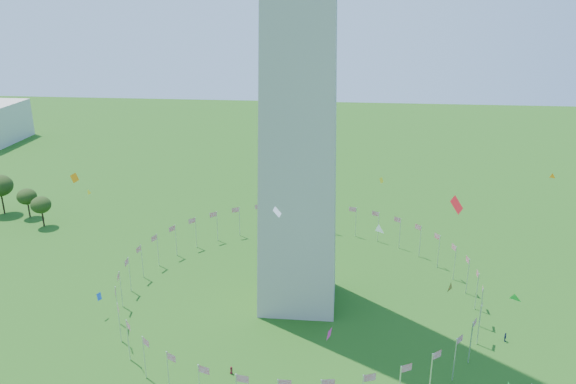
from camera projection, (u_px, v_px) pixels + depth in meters
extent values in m
cylinder|color=silver|center=(477.00, 291.00, 125.06)|extent=(0.24, 0.24, 9.00)
cylinder|color=silver|center=(468.00, 276.00, 131.62)|extent=(0.24, 0.24, 9.00)
cylinder|color=silver|center=(455.00, 263.00, 138.10)|extent=(0.24, 0.24, 9.00)
cylinder|color=silver|center=(439.00, 251.00, 144.30)|extent=(0.24, 0.24, 9.00)
cylinder|color=silver|center=(420.00, 242.00, 150.03)|extent=(0.24, 0.24, 9.00)
cylinder|color=silver|center=(400.00, 233.00, 155.11)|extent=(0.24, 0.24, 9.00)
cylinder|color=silver|center=(378.00, 227.00, 159.39)|extent=(0.24, 0.24, 9.00)
cylinder|color=silver|center=(356.00, 222.00, 162.74)|extent=(0.24, 0.24, 9.00)
cylinder|color=silver|center=(333.00, 219.00, 165.06)|extent=(0.24, 0.24, 9.00)
cylinder|color=silver|center=(309.00, 217.00, 166.28)|extent=(0.24, 0.24, 9.00)
cylinder|color=silver|center=(286.00, 217.00, 166.36)|extent=(0.24, 0.24, 9.00)
cylinder|color=silver|center=(262.00, 218.00, 165.30)|extent=(0.24, 0.24, 9.00)
cylinder|color=silver|center=(240.00, 222.00, 163.12)|extent=(0.24, 0.24, 9.00)
cylinder|color=silver|center=(217.00, 226.00, 159.91)|extent=(0.24, 0.24, 9.00)
cylinder|color=silver|center=(196.00, 232.00, 155.75)|extent=(0.24, 0.24, 9.00)
cylinder|color=silver|center=(176.00, 240.00, 150.78)|extent=(0.24, 0.24, 9.00)
cylinder|color=silver|center=(158.00, 250.00, 145.13)|extent=(0.24, 0.24, 9.00)
cylinder|color=silver|center=(142.00, 261.00, 138.99)|extent=(0.24, 0.24, 9.00)
cylinder|color=silver|center=(130.00, 275.00, 132.54)|extent=(0.24, 0.24, 9.00)
cylinder|color=silver|center=(121.00, 289.00, 125.97)|extent=(0.24, 0.24, 9.00)
cylinder|color=silver|center=(117.00, 305.00, 119.49)|extent=(0.24, 0.24, 9.00)
cylinder|color=silver|center=(119.00, 323.00, 113.30)|extent=(0.24, 0.24, 9.00)
cylinder|color=silver|center=(128.00, 340.00, 107.57)|extent=(0.24, 0.24, 9.00)
cylinder|color=silver|center=(144.00, 357.00, 102.49)|extent=(0.24, 0.24, 9.00)
cylinder|color=silver|center=(168.00, 373.00, 98.21)|extent=(0.24, 0.24, 9.00)
cylinder|color=silver|center=(431.00, 375.00, 97.69)|extent=(0.24, 0.24, 9.00)
cylinder|color=silver|center=(455.00, 360.00, 101.84)|extent=(0.24, 0.24, 9.00)
cylinder|color=silver|center=(471.00, 343.00, 106.82)|extent=(0.24, 0.24, 9.00)
cylinder|color=silver|center=(479.00, 325.00, 112.47)|extent=(0.24, 0.24, 9.00)
cylinder|color=silver|center=(481.00, 308.00, 118.61)|extent=(0.24, 0.24, 9.00)
imported|color=#5B151B|center=(231.00, 370.00, 104.87)|extent=(0.91, 0.86, 1.55)
imported|color=#1C2043|center=(505.00, 337.00, 114.56)|extent=(0.83, 1.21, 1.94)
plane|color=green|center=(515.00, 298.00, 101.43)|extent=(1.74, 2.29, 2.44)
plane|color=red|center=(457.00, 205.00, 63.56)|extent=(1.66, 2.30, 2.00)
plane|color=orange|center=(75.00, 178.00, 96.41)|extent=(0.37, 1.82, 1.82)
plane|color=yellow|center=(89.00, 192.00, 134.66)|extent=(0.56, 1.70, 1.61)
plane|color=blue|center=(286.00, 270.00, 123.45)|extent=(1.34, 0.35, 1.39)
plane|color=white|center=(277.00, 212.00, 94.02)|extent=(1.66, 1.79, 1.70)
plane|color=yellow|center=(381.00, 180.00, 114.76)|extent=(0.34, 1.41, 1.41)
plane|color=#CC2699|center=(329.00, 334.00, 99.66)|extent=(2.00, 1.18, 2.15)
plane|color=blue|center=(99.00, 297.00, 121.99)|extent=(0.66, 1.66, 1.73)
plane|color=orange|center=(552.00, 176.00, 111.53)|extent=(0.98, 0.64, 1.12)
plane|color=#CC2699|center=(450.00, 287.00, 91.70)|extent=(1.15, 1.54, 1.78)
plane|color=white|center=(379.00, 229.00, 106.09)|extent=(1.71, 1.79, 2.41)
ellipsoid|color=#2B4517|center=(1.00, 195.00, 179.03)|extent=(8.12, 8.12, 12.69)
ellipsoid|color=#2B4517|center=(28.00, 203.00, 176.61)|extent=(5.98, 5.98, 9.34)
ellipsoid|color=#2B4517|center=(42.00, 212.00, 169.67)|extent=(5.99, 5.99, 9.36)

